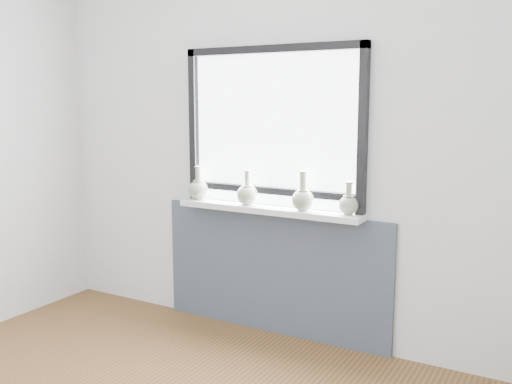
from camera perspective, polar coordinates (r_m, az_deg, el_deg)
The scene contains 8 objects.
back_wall at distance 3.83m, azimuth 1.93°, elevation 4.68°, with size 3.60×0.02×2.60m, color silver.
apron_panel at distance 3.96m, azimuth 1.66°, elevation -7.99°, with size 1.70×0.03×0.86m, color #414856.
windowsill at distance 3.79m, azimuth 1.19°, elevation -1.76°, with size 1.32×0.18×0.04m, color white.
window at distance 3.78m, azimuth 1.68°, elevation 6.78°, with size 1.30×0.06×1.05m.
vase_a at distance 4.07m, azimuth -5.75°, elevation 0.35°, with size 0.15×0.15×0.24m.
vase_b at distance 3.84m, azimuth -0.88°, elevation -0.18°, with size 0.15×0.15×0.23m.
vase_c at distance 3.64m, azimuth 4.71°, elevation -0.62°, with size 0.15×0.15×0.25m.
vase_d at distance 3.56m, azimuth 9.23°, elevation -1.14°, with size 0.13×0.13×0.21m.
Camera 1 is at (1.77, -1.57, 1.60)m, focal length 40.00 mm.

